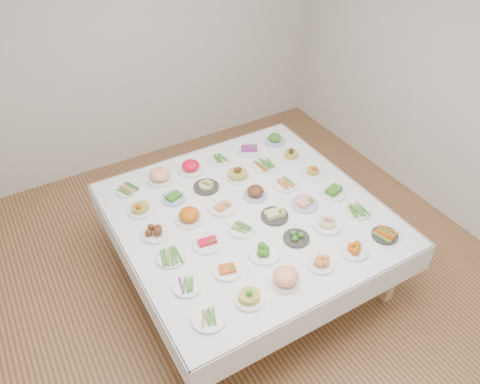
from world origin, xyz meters
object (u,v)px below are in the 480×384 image
display_table (249,218)px  dish_35 (275,138)px  dish_18 (155,230)px  dish_0 (209,318)px

display_table → dish_35: 1.17m
dish_18 → dish_0: bearing=-90.3°
display_table → dish_0: dish_0 is taller
display_table → dish_0: size_ratio=9.18×
display_table → dish_35: (0.82, 0.82, 0.12)m
dish_35 → dish_0: bearing=-135.0°
dish_35 → dish_18: bearing=-157.8°
display_table → dish_35: dish_35 is taller
dish_18 → dish_35: size_ratio=1.08×
dish_0 → dish_18: size_ratio=1.03×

